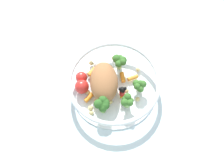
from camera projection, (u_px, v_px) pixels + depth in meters
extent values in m
plane|color=silver|center=(115.00, 85.00, 0.65)|extent=(2.40, 2.40, 0.00)
cylinder|color=white|center=(112.00, 88.00, 0.64)|extent=(0.20, 0.20, 0.01)
torus|color=white|center=(112.00, 81.00, 0.61)|extent=(0.21, 0.21, 0.01)
ellipsoid|color=#9E663D|center=(104.00, 82.00, 0.61)|extent=(0.11, 0.09, 0.06)
cylinder|color=#8EB766|center=(138.00, 89.00, 0.62)|extent=(0.01, 0.01, 0.02)
sphere|color=#386B28|center=(141.00, 82.00, 0.61)|extent=(0.01, 0.01, 0.01)
sphere|color=#386B28|center=(136.00, 84.00, 0.61)|extent=(0.02, 0.02, 0.02)
sphere|color=#386B28|center=(137.00, 87.00, 0.61)|extent=(0.02, 0.02, 0.02)
sphere|color=#386B28|center=(141.00, 89.00, 0.61)|extent=(0.01, 0.01, 0.01)
sphere|color=#386B28|center=(143.00, 85.00, 0.61)|extent=(0.02, 0.02, 0.02)
cylinder|color=#7FAD5B|center=(103.00, 108.00, 0.60)|extent=(0.02, 0.02, 0.02)
sphere|color=#2D6023|center=(103.00, 100.00, 0.58)|extent=(0.02, 0.02, 0.02)
sphere|color=#2D6023|center=(101.00, 102.00, 0.59)|extent=(0.02, 0.02, 0.02)
sphere|color=#2D6023|center=(99.00, 104.00, 0.58)|extent=(0.02, 0.02, 0.02)
sphere|color=#2D6023|center=(101.00, 106.00, 0.58)|extent=(0.02, 0.02, 0.02)
sphere|color=#2D6023|center=(103.00, 108.00, 0.58)|extent=(0.02, 0.02, 0.02)
sphere|color=#2D6023|center=(105.00, 105.00, 0.58)|extent=(0.02, 0.02, 0.02)
sphere|color=#2D6023|center=(105.00, 103.00, 0.58)|extent=(0.02, 0.02, 0.02)
cylinder|color=#7FAD5B|center=(127.00, 104.00, 0.61)|extent=(0.01, 0.01, 0.02)
sphere|color=#386B28|center=(128.00, 97.00, 0.59)|extent=(0.02, 0.02, 0.02)
sphere|color=#386B28|center=(125.00, 99.00, 0.59)|extent=(0.01, 0.01, 0.01)
sphere|color=#386B28|center=(125.00, 102.00, 0.59)|extent=(0.02, 0.02, 0.02)
sphere|color=#386B28|center=(130.00, 103.00, 0.59)|extent=(0.02, 0.02, 0.02)
sphere|color=#386B28|center=(131.00, 100.00, 0.59)|extent=(0.01, 0.01, 0.01)
cylinder|color=#8EB766|center=(120.00, 66.00, 0.65)|extent=(0.01, 0.01, 0.02)
sphere|color=#386B28|center=(122.00, 58.00, 0.63)|extent=(0.01, 0.01, 0.01)
sphere|color=#386B28|center=(117.00, 59.00, 0.63)|extent=(0.02, 0.02, 0.02)
sphere|color=#386B28|center=(117.00, 62.00, 0.63)|extent=(0.02, 0.02, 0.02)
sphere|color=#386B28|center=(119.00, 64.00, 0.63)|extent=(0.02, 0.02, 0.02)
sphere|color=#386B28|center=(123.00, 62.00, 0.62)|extent=(0.02, 0.02, 0.02)
sphere|color=#386B28|center=(123.00, 60.00, 0.63)|extent=(0.02, 0.02, 0.02)
sphere|color=silver|center=(104.00, 65.00, 0.65)|extent=(0.02, 0.02, 0.02)
sphere|color=silver|center=(99.00, 64.00, 0.65)|extent=(0.03, 0.03, 0.03)
sphere|color=silver|center=(103.00, 67.00, 0.64)|extent=(0.02, 0.02, 0.02)
sphere|color=silver|center=(106.00, 67.00, 0.65)|extent=(0.02, 0.02, 0.02)
cube|color=yellow|center=(122.00, 94.00, 0.63)|extent=(0.02, 0.02, 0.00)
cylinder|color=red|center=(122.00, 93.00, 0.62)|extent=(0.02, 0.02, 0.02)
sphere|color=black|center=(122.00, 90.00, 0.60)|extent=(0.01, 0.01, 0.01)
sphere|color=black|center=(120.00, 89.00, 0.60)|extent=(0.01, 0.01, 0.01)
sphere|color=black|center=(125.00, 89.00, 0.60)|extent=(0.01, 0.01, 0.01)
cylinder|color=orange|center=(133.00, 78.00, 0.64)|extent=(0.02, 0.03, 0.01)
cylinder|color=orange|center=(89.00, 97.00, 0.62)|extent=(0.03, 0.02, 0.01)
cylinder|color=orange|center=(123.00, 77.00, 0.64)|extent=(0.03, 0.02, 0.01)
cylinder|color=orange|center=(93.00, 72.00, 0.65)|extent=(0.03, 0.02, 0.01)
sphere|color=red|center=(81.00, 77.00, 0.63)|extent=(0.03, 0.03, 0.03)
sphere|color=red|center=(82.00, 87.00, 0.62)|extent=(0.03, 0.03, 0.03)
sphere|color=#D1B775|center=(114.00, 58.00, 0.66)|extent=(0.01, 0.01, 0.01)
sphere|color=tan|center=(96.00, 101.00, 0.61)|extent=(0.01, 0.01, 0.01)
sphere|color=tan|center=(138.00, 99.00, 0.62)|extent=(0.01, 0.01, 0.01)
sphere|color=tan|center=(112.00, 102.00, 0.61)|extent=(0.01, 0.01, 0.01)
sphere|color=tan|center=(127.00, 91.00, 0.63)|extent=(0.01, 0.01, 0.01)
sphere|color=tan|center=(95.00, 64.00, 0.66)|extent=(0.01, 0.01, 0.01)
sphere|color=#D1B775|center=(91.00, 63.00, 0.66)|extent=(0.01, 0.01, 0.01)
sphere|color=#D1B775|center=(91.00, 108.00, 0.61)|extent=(0.01, 0.01, 0.01)
sphere|color=#D1B775|center=(138.00, 70.00, 0.65)|extent=(0.01, 0.01, 0.01)
sphere|color=#D1B775|center=(92.00, 113.00, 0.60)|extent=(0.01, 0.01, 0.01)
sphere|color=#D1B775|center=(88.00, 92.00, 0.62)|extent=(0.01, 0.01, 0.01)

